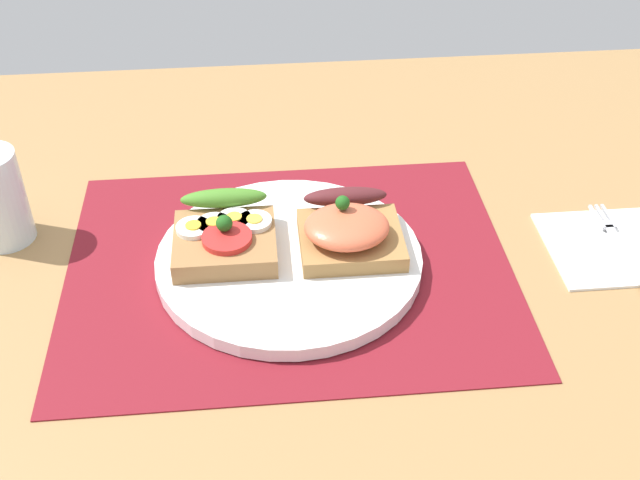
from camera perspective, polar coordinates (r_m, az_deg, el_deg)
name	(u,v)px	position (r cm, az deg, el deg)	size (l,w,h in cm)	color
ground_plane	(290,280)	(78.65, -2.18, -2.87)	(120.00, 90.00, 3.20)	#9D7546
placemat	(289,266)	(77.52, -2.21, -1.90)	(43.03, 34.06, 0.30)	maroon
plate	(289,260)	(76.98, -2.22, -1.41)	(25.66, 25.66, 1.39)	white
sandwich_egg_tomato	(225,235)	(76.90, -6.83, 0.37)	(9.73, 10.42, 4.27)	#9A6D40
sandwich_salmon	(348,228)	(76.54, 2.03, 0.86)	(9.88, 10.38, 5.55)	#A07440
napkin	(611,247)	(84.68, 20.12, -0.49)	(12.53, 12.10, 0.60)	white
fork	(618,241)	(84.99, 20.57, -0.07)	(1.62, 13.20, 0.32)	#B7B7BC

